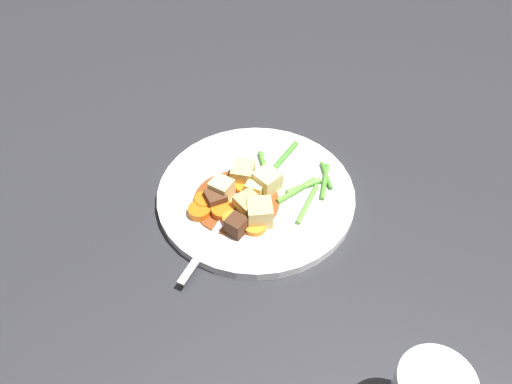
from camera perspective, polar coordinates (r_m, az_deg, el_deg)
The scene contains 27 objects.
ground_plane at distance 0.79m, azimuth -0.00°, elevation -0.68°, with size 3.00×3.00×0.00m, color #2D2D33.
dinner_plate at distance 0.78m, azimuth -0.00°, elevation -0.34°, with size 0.28×0.28×0.01m, color white.
stew_sauce at distance 0.76m, azimuth -2.12°, elevation -1.03°, with size 0.12×0.12×0.00m, color brown.
carrot_slice_0 at distance 0.75m, azimuth -3.52°, elevation -1.98°, with size 0.03×0.03×0.01m, color orange.
carrot_slice_1 at distance 0.78m, azimuth -1.15°, elevation 0.60°, with size 0.03×0.03×0.01m, color orange.
carrot_slice_2 at distance 0.73m, azimuth -0.12°, elevation -3.59°, with size 0.03×0.03×0.01m, color orange.
carrot_slice_3 at distance 0.76m, azimuth -0.60°, elevation -0.55°, with size 0.03×0.03×0.01m, color orange.
carrot_slice_4 at distance 0.76m, azimuth -5.36°, elevation -0.98°, with size 0.03×0.03×0.01m, color orange.
carrot_slice_5 at distance 0.73m, azimuth -2.55°, elevation -2.98°, with size 0.03×0.03×0.01m, color orange.
carrot_slice_6 at distance 0.75m, azimuth -5.97°, elevation -1.99°, with size 0.03×0.03×0.01m, color orange.
potato_chunk_0 at distance 0.78m, azimuth -1.38°, elevation 1.98°, with size 0.04×0.03×0.03m, color #E5CC7A.
potato_chunk_1 at distance 0.73m, azimuth 0.39°, elevation -2.21°, with size 0.03×0.03×0.03m, color #E5CC7A.
potato_chunk_2 at distance 0.77m, azimuth 1.13°, elevation 1.25°, with size 0.03×0.03×0.03m, color #EAD68C.
potato_chunk_3 at distance 0.74m, azimuth -0.85°, elevation -1.45°, with size 0.03×0.03×0.03m, color #DBBC6B.
potato_chunk_4 at distance 0.76m, azimuth -3.64°, elevation 0.28°, with size 0.03×0.03×0.03m, color #EAD68C.
potato_chunk_5 at distance 0.77m, azimuth 0.05°, elevation 0.56°, with size 0.03×0.02×0.02m, color #EAD68C.
meat_chunk_0 at distance 0.76m, azimuth -4.30°, elevation -0.66°, with size 0.03×0.03×0.02m, color #56331E.
meat_chunk_1 at distance 0.72m, azimuth -2.09°, elevation -3.57°, with size 0.02×0.02×0.03m, color #4C2B19.
green_bean_0 at distance 0.78m, azimuth 4.30°, elevation 0.17°, with size 0.01×0.01×0.07m, color #599E38.
green_bean_1 at distance 0.79m, azimuth 7.27°, elevation 1.11°, with size 0.01×0.01×0.07m, color #599E38.
green_bean_2 at distance 0.76m, azimuth 5.44°, elevation -1.27°, with size 0.01×0.01×0.08m, color #66AD42.
green_bean_3 at distance 0.80m, azimuth 7.42°, elevation 1.73°, with size 0.01×0.01×0.05m, color #4C8E33.
green_bean_4 at distance 0.81m, azimuth 0.80°, elevation 2.92°, with size 0.01×0.01×0.05m, color #599E38.
green_bean_5 at distance 0.77m, azimuth 0.98°, elevation -0.30°, with size 0.01×0.01×0.08m, color #4C8E33.
green_bean_6 at distance 0.82m, azimuth 2.84°, elevation 3.55°, with size 0.01×0.01×0.08m, color #4C8E33.
green_bean_7 at distance 0.78m, azimuth 5.07°, elevation 0.62°, with size 0.01×0.01×0.06m, color #66AD42.
fork at distance 0.73m, azimuth -4.19°, elevation -4.10°, with size 0.14×0.13×0.00m.
Camera 1 is at (0.21, 0.49, 0.58)m, focal length 37.96 mm.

